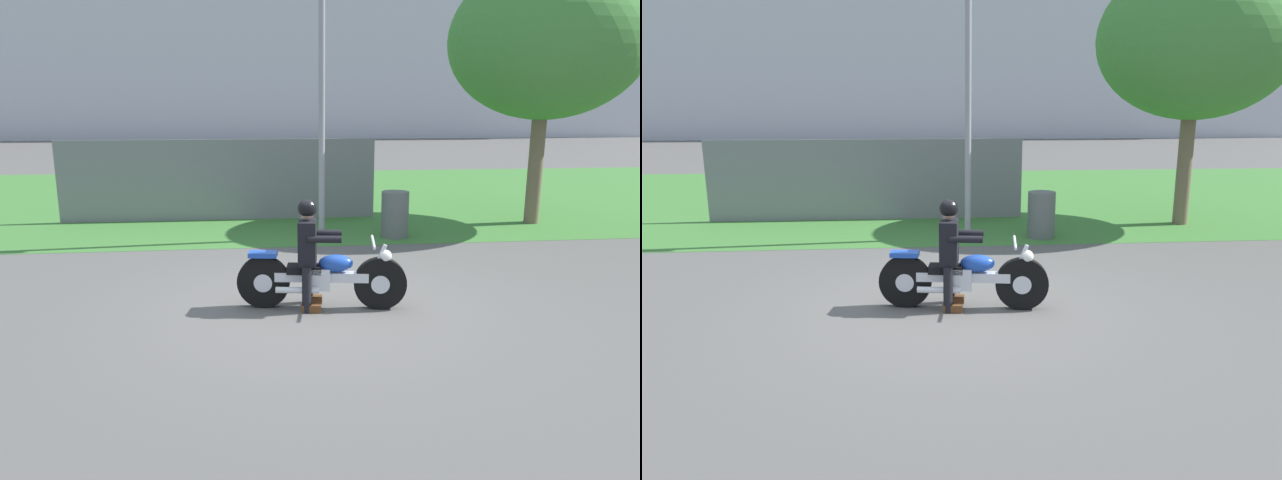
# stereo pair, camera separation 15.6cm
# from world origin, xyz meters

# --- Properties ---
(ground) EXTENTS (120.00, 120.00, 0.00)m
(ground) POSITION_xyz_m (0.00, 0.00, 0.00)
(ground) COLOR #565451
(grass_verge) EXTENTS (60.00, 12.00, 0.01)m
(grass_verge) POSITION_xyz_m (0.00, 9.17, 0.00)
(grass_verge) COLOR #3D7533
(grass_verge) RESTS_ON ground
(stadium_facade) EXTENTS (55.76, 8.00, 15.55)m
(stadium_facade) POSITION_xyz_m (2.54, 39.78, 7.77)
(stadium_facade) COLOR silver
(stadium_facade) RESTS_ON ground
(motorcycle_lead) EXTENTS (2.16, 0.66, 0.90)m
(motorcycle_lead) POSITION_xyz_m (0.14, -0.07, 0.40)
(motorcycle_lead) COLOR black
(motorcycle_lead) RESTS_ON ground
(rider_lead) EXTENTS (0.59, 0.51, 1.42)m
(rider_lead) POSITION_xyz_m (-0.03, -0.05, 0.83)
(rider_lead) COLOR black
(rider_lead) RESTS_ON ground
(tree_roadside) EXTENTS (4.00, 4.00, 5.43)m
(tree_roadside) POSITION_xyz_m (5.32, 4.83, 3.81)
(tree_roadside) COLOR brown
(tree_roadside) RESTS_ON ground
(streetlight_pole) EXTENTS (0.96, 0.20, 6.09)m
(streetlight_pole) POSITION_xyz_m (0.67, 3.84, 3.78)
(streetlight_pole) COLOR gray
(streetlight_pole) RESTS_ON ground
(trash_can) EXTENTS (0.54, 0.54, 0.90)m
(trash_can) POSITION_xyz_m (2.00, 3.80, 0.45)
(trash_can) COLOR #595E5B
(trash_can) RESTS_ON ground
(fence_segment) EXTENTS (7.00, 0.06, 1.80)m
(fence_segment) POSITION_xyz_m (-1.52, 5.91, 0.90)
(fence_segment) COLOR slate
(fence_segment) RESTS_ON ground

